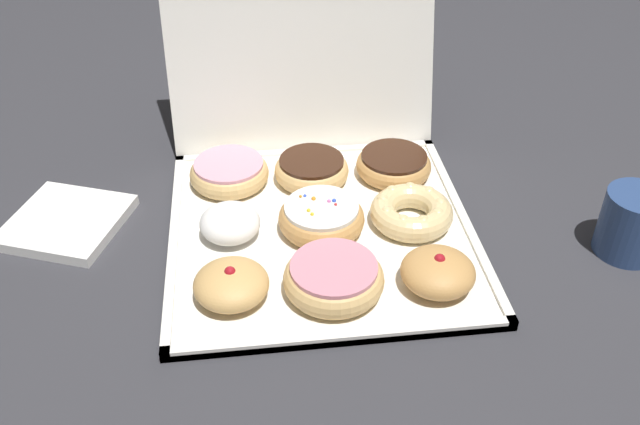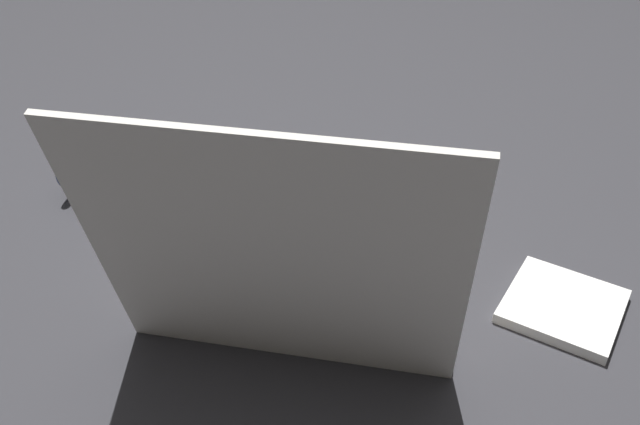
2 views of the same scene
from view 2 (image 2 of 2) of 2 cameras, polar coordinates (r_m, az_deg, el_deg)
name	(u,v)px [view 2 (image 2 of 2)]	position (r m, az deg, el deg)	size (l,w,h in m)	color
ground_plane	(320,253)	(1.01, 0.02, -3.50)	(3.00, 3.00, 0.00)	#333338
donut_box	(320,250)	(1.01, 0.02, -3.26)	(0.41, 0.41, 0.01)	white
box_lid_open	(273,265)	(0.70, -4.08, -4.50)	(0.41, 0.38, 0.01)	white
jelly_filled_donut_0	(409,202)	(1.08, 7.66, 0.90)	(0.09, 0.09, 0.05)	tan
pink_frosted_donut_1	(333,193)	(1.09, 1.16, 1.69)	(0.12, 0.12, 0.04)	#E5B770
jelly_filled_donut_2	(261,183)	(1.12, -5.11, 2.56)	(0.09, 0.09, 0.05)	tan
powdered_filled_donut_3	(402,246)	(0.98, 7.05, -2.85)	(0.08, 0.08, 0.04)	white
sprinkle_donut_4	(323,237)	(0.99, 0.24, -2.10)	(0.12, 0.12, 0.04)	tan
cruller_donut_5	(240,230)	(1.02, -6.88, -1.49)	(0.11, 0.11, 0.04)	#EACC8C
pink_frosted_donut_6	(392,306)	(0.89, 6.23, -7.97)	(0.12, 0.12, 0.04)	#E5B770
chocolate_frosted_donut_7	(305,291)	(0.90, -1.29, -6.73)	(0.11, 0.11, 0.04)	#E5B770
chocolate_frosted_donut_8	(216,279)	(0.93, -8.98, -5.66)	(0.11, 0.11, 0.03)	tan
coffee_mug	(96,174)	(1.18, -18.74, 3.17)	(0.10, 0.08, 0.09)	navy
napkin_stack	(563,306)	(0.97, 20.18, -7.58)	(0.15, 0.15, 0.02)	white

